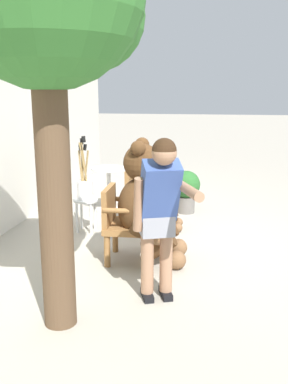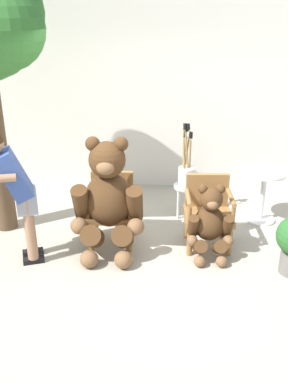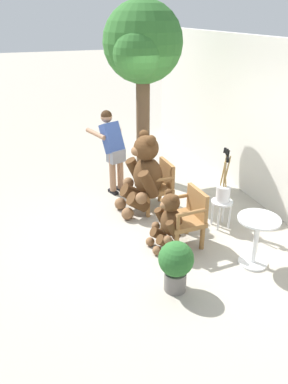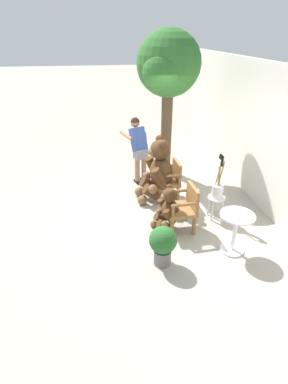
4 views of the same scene
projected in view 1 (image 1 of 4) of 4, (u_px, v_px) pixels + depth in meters
The scene contains 11 objects.
ground_plane at pixel (172, 244), 5.48m from camera, with size 60.00×60.00×0.00m, color #A8A091.
wooden_chair_left at pixel (124, 221), 4.88m from camera, with size 0.58×0.54×0.86m.
wooden_chair_right at pixel (141, 197), 6.01m from camera, with size 0.59×0.55×0.86m.
teddy_bear_large at pixel (146, 203), 4.79m from camera, with size 0.84×0.81×1.41m.
teddy_bear_small at pixel (162, 199), 5.97m from camera, with size 0.54×0.52×0.89m.
person_visitor at pixel (160, 207), 3.77m from camera, with size 0.70×0.65×1.55m.
white_stool at pixel (86, 206), 5.91m from camera, with size 0.34×0.34×0.46m.
brush_bucket at pixel (85, 185), 5.84m from camera, with size 0.22×0.22×0.87m.
round_side_table at pixel (109, 184), 6.87m from camera, with size 0.56×0.56×0.72m.
patio_tree at pixel (53, 0), 3.09m from camera, with size 1.55×1.47×3.38m.
potted_plant at pixel (186, 188), 6.81m from camera, with size 0.44×0.44×0.68m.
Camera 1 is at (-5.16, -0.51, 1.93)m, focal length 40.00 mm.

